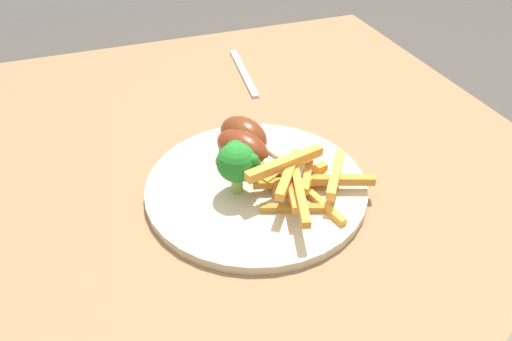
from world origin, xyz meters
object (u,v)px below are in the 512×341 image
at_px(dinner_plate, 256,186).
at_px(carrot_fries_pile, 301,179).
at_px(dining_table, 286,263).
at_px(chicken_drumstick_far, 245,150).
at_px(broccoli_floret_front, 238,162).
at_px(chicken_drumstick_near, 246,137).
at_px(fork, 243,72).

height_order(dinner_plate, carrot_fries_pile, carrot_fries_pile).
bearing_deg(dining_table, chicken_drumstick_far, 16.83).
xyz_separation_m(dinner_plate, broccoli_floret_front, (-0.01, 0.03, 0.05)).
xyz_separation_m(dinner_plate, chicken_drumstick_far, (0.04, -0.00, 0.03)).
xyz_separation_m(broccoli_floret_front, chicken_drumstick_far, (0.05, -0.03, -0.02)).
bearing_deg(dining_table, broccoli_floret_front, 53.48).
bearing_deg(chicken_drumstick_near, broccoli_floret_front, 154.66).
xyz_separation_m(dinner_plate, fork, (0.32, -0.09, -0.00)).
bearing_deg(dinner_plate, carrot_fries_pile, -127.26).
height_order(chicken_drumstick_near, fork, chicken_drumstick_near).
relative_size(dinner_plate, fork, 1.50).
bearing_deg(dining_table, dinner_plate, 31.66).
bearing_deg(fork, carrot_fries_pile, -1.30).
distance_m(dinner_plate, chicken_drumstick_far, 0.05).
distance_m(chicken_drumstick_near, chicken_drumstick_far, 0.03).
bearing_deg(chicken_drumstick_near, carrot_fries_pile, -160.70).
bearing_deg(fork, chicken_drumstick_near, -12.01).
bearing_deg(dinner_plate, chicken_drumstick_near, -8.19).
xyz_separation_m(broccoli_floret_front, fork, (0.33, -0.12, -0.05)).
distance_m(dining_table, chicken_drumstick_far, 0.17).
relative_size(carrot_fries_pile, chicken_drumstick_near, 1.35).
distance_m(broccoli_floret_front, carrot_fries_pile, 0.08).
distance_m(carrot_fries_pile, chicken_drumstick_near, 0.11).
height_order(dining_table, carrot_fries_pile, carrot_fries_pile).
distance_m(dining_table, broccoli_floret_front, 0.17).
distance_m(dining_table, carrot_fries_pile, 0.14).
xyz_separation_m(carrot_fries_pile, chicken_drumstick_near, (0.10, 0.04, 0.01)).
bearing_deg(chicken_drumstick_near, fork, -18.11).
height_order(carrot_fries_pile, fork, carrot_fries_pile).
relative_size(dining_table, chicken_drumstick_near, 9.30).
bearing_deg(broccoli_floret_front, dinner_plate, -77.49).
height_order(dinner_plate, fork, dinner_plate).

